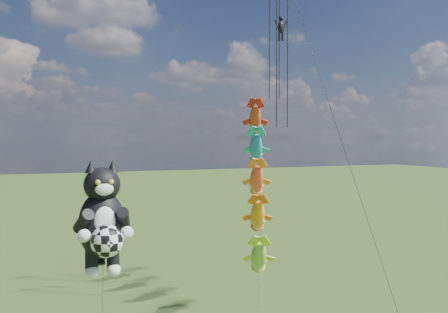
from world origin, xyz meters
name	(u,v)px	position (x,y,z in m)	size (l,w,h in m)	color
cat_kite_rig	(103,219)	(2.20, 5.59, 7.54)	(2.73, 4.28, 10.52)	brown
fish_windsock_rig	(257,180)	(13.58, 11.15, 8.73)	(6.86, 14.51, 15.52)	brown
parafoil_rig	(282,31)	(15.34, 10.76, 19.01)	(2.44, 17.53, 26.31)	brown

